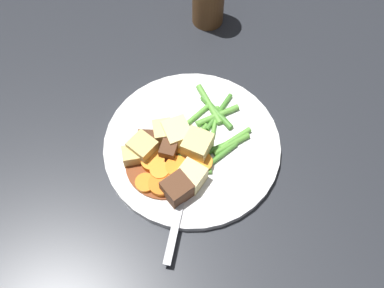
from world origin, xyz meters
TOP-DOWN VIEW (x-y plane):
  - ground_plane at (0.00, 0.00)m, footprint 3.00×3.00m
  - dinner_plate at (0.00, 0.00)m, footprint 0.25×0.25m
  - stew_sauce at (0.05, 0.01)m, footprint 0.11×0.11m
  - carrot_slice_0 at (0.04, 0.03)m, footprint 0.03×0.03m
  - carrot_slice_1 at (0.06, 0.02)m, footprint 0.03×0.03m
  - carrot_slice_2 at (0.06, 0.00)m, footprint 0.03×0.03m
  - carrot_slice_3 at (0.07, 0.04)m, footprint 0.04×0.04m
  - carrot_slice_4 at (0.01, 0.04)m, footprint 0.04×0.04m
  - carrot_slice_5 at (0.01, 0.00)m, footprint 0.03×0.03m
  - carrot_slice_6 at (0.09, 0.02)m, footprint 0.04×0.04m
  - potato_chunk_0 at (0.01, -0.02)m, footprint 0.04×0.04m
  - potato_chunk_1 at (0.03, -0.03)m, footprint 0.04×0.04m
  - potato_chunk_2 at (0.03, 0.05)m, footprint 0.04×0.05m
  - potato_chunk_3 at (0.00, 0.01)m, footprint 0.05×0.05m
  - potato_chunk_4 at (0.07, -0.02)m, footprint 0.04×0.04m
  - potato_chunk_5 at (0.08, -0.02)m, footprint 0.03×0.03m
  - meat_chunk_0 at (0.05, 0.06)m, footprint 0.04×0.04m
  - meat_chunk_1 at (0.05, -0.03)m, footprint 0.03×0.03m
  - meat_chunk_2 at (0.04, 0.00)m, footprint 0.03×0.03m
  - green_bean_0 at (-0.02, 0.02)m, footprint 0.06×0.01m
  - green_bean_1 at (-0.00, -0.00)m, footprint 0.07×0.04m
  - green_bean_2 at (-0.06, -0.03)m, footprint 0.02×0.07m
  - green_bean_3 at (-0.05, -0.01)m, footprint 0.04×0.05m
  - green_bean_4 at (-0.01, 0.02)m, footprint 0.04×0.07m
  - green_bean_5 at (-0.05, -0.02)m, footprint 0.07×0.01m
  - green_bean_6 at (-0.05, -0.04)m, footprint 0.01×0.07m
  - green_bean_7 at (-0.02, 0.04)m, footprint 0.06×0.02m
  - green_bean_8 at (0.01, -0.01)m, footprint 0.02×0.05m
  - green_bean_9 at (-0.06, -0.03)m, footprint 0.07×0.04m
  - green_bean_10 at (-0.02, -0.03)m, footprint 0.08×0.03m
  - green_bean_11 at (-0.06, 0.02)m, footprint 0.05×0.01m
  - green_bean_12 at (-0.05, 0.03)m, footprint 0.06×0.01m
  - fork at (0.05, 0.06)m, footprint 0.13×0.14m

SIDE VIEW (x-z plane):
  - ground_plane at x=0.00m, z-range 0.00..0.00m
  - dinner_plate at x=0.00m, z-range 0.00..0.01m
  - stew_sauce at x=0.05m, z-range 0.01..0.02m
  - fork at x=0.05m, z-range 0.01..0.02m
  - green_bean_3 at x=-0.05m, z-range 0.01..0.02m
  - green_bean_4 at x=-0.01m, z-range 0.01..0.02m
  - green_bean_10 at x=-0.02m, z-range 0.01..0.02m
  - green_bean_9 at x=-0.06m, z-range 0.01..0.02m
  - green_bean_7 at x=-0.02m, z-range 0.01..0.02m
  - green_bean_1 at x=0.00m, z-range 0.01..0.02m
  - green_bean_0 at x=-0.02m, z-range 0.01..0.02m
  - green_bean_11 at x=-0.06m, z-range 0.01..0.02m
  - green_bean_12 at x=-0.05m, z-range 0.01..0.02m
  - carrot_slice_5 at x=0.01m, z-range 0.01..0.02m
  - green_bean_8 at x=0.01m, z-range 0.01..0.02m
  - green_bean_5 at x=-0.05m, z-range 0.01..0.02m
  - green_bean_2 at x=-0.06m, z-range 0.01..0.02m
  - carrot_slice_6 at x=0.09m, z-range 0.01..0.02m
  - green_bean_6 at x=-0.05m, z-range 0.01..0.02m
  - carrot_slice_3 at x=0.07m, z-range 0.01..0.02m
  - carrot_slice_4 at x=0.01m, z-range 0.01..0.02m
  - carrot_slice_2 at x=0.06m, z-range 0.01..0.03m
  - carrot_slice_1 at x=0.06m, z-range 0.01..0.03m
  - carrot_slice_0 at x=0.04m, z-range 0.01..0.03m
  - meat_chunk_1 at x=0.05m, z-range 0.01..0.03m
  - potato_chunk_5 at x=0.08m, z-range 0.01..0.03m
  - potato_chunk_1 at x=0.03m, z-range 0.01..0.04m
  - meat_chunk_2 at x=0.04m, z-range 0.01..0.04m
  - potato_chunk_2 at x=0.03m, z-range 0.01..0.04m
  - potato_chunk_0 at x=0.01m, z-range 0.01..0.04m
  - meat_chunk_0 at x=0.05m, z-range 0.01..0.04m
  - potato_chunk_4 at x=0.07m, z-range 0.01..0.04m
  - potato_chunk_3 at x=0.00m, z-range 0.01..0.05m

